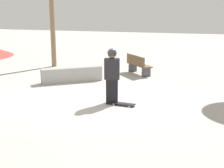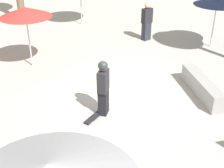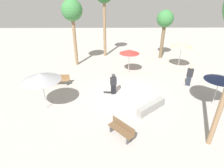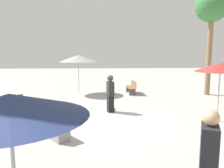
# 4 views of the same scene
# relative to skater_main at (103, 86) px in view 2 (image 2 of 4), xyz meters

# --- Properties ---
(ground_plane) EXTENTS (60.00, 60.00, 0.00)m
(ground_plane) POSITION_rel_skater_main_xyz_m (0.15, 0.89, -0.91)
(ground_plane) COLOR #ADA8A0
(skater_main) EXTENTS (0.35, 0.49, 1.69)m
(skater_main) POSITION_rel_skater_main_xyz_m (0.00, 0.00, 0.00)
(skater_main) COLOR black
(skater_main) RESTS_ON ground_plane
(skateboard) EXTENTS (0.25, 0.81, 0.07)m
(skateboard) POSITION_rel_skater_main_xyz_m (-0.10, -0.36, -0.85)
(skateboard) COLOR black
(skateboard) RESTS_ON ground_plane
(concrete_ledge) EXTENTS (1.83, 2.12, 0.58)m
(concrete_ledge) POSITION_rel_skater_main_xyz_m (2.26, 2.45, -0.62)
(concrete_ledge) COLOR gray
(concrete_ledge) RESTS_ON ground_plane
(shade_umbrella_navy) EXTENTS (1.96, 1.96, 2.15)m
(shade_umbrella_navy) POSITION_rel_skater_main_xyz_m (1.54, 6.96, 1.09)
(shade_umbrella_navy) COLOR #B7B7BC
(shade_umbrella_navy) RESTS_ON ground_plane
(shade_umbrella_red) EXTENTS (1.91, 1.91, 2.30)m
(shade_umbrella_red) POSITION_rel_skater_main_xyz_m (-4.11, 1.58, 1.20)
(shade_umbrella_red) COLOR #B7B7BC
(shade_umbrella_red) RESTS_ON ground_plane
(bystander_watching) EXTENTS (0.44, 0.55, 1.76)m
(bystander_watching) POSITION_rel_skater_main_xyz_m (-1.33, 6.35, -0.03)
(bystander_watching) COLOR #282D38
(bystander_watching) RESTS_ON ground_plane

